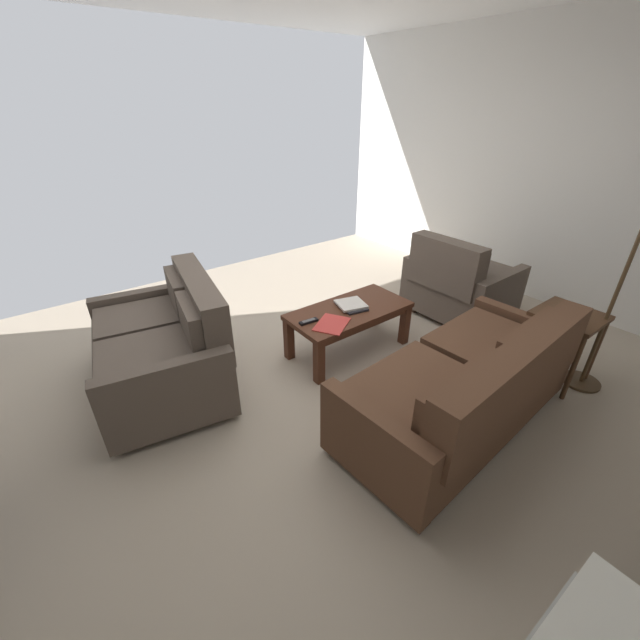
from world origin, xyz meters
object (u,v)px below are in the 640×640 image
Objects in this scene: book_stack at (351,305)px; sofa_main at (468,386)px; end_table at (566,327)px; armchair_side at (458,283)px; loose_magazine at (332,324)px; coffee_table at (349,316)px; loveseat_near at (166,345)px; tv_remote at (308,322)px.

sofa_main is at bearing 88.20° from book_stack.
book_stack is at bearing -91.80° from sofa_main.
armchair_side is at bearing -102.78° from end_table.
coffee_table is at bearing 81.21° from loose_magazine.
sofa_main is at bearing 130.61° from loveseat_near.
sofa_main is 1.22m from book_stack.
tv_remote is (0.42, -1.21, 0.09)m from sofa_main.
loveseat_near is 4.77× the size of loose_magazine.
loveseat_near is at bearing -18.27° from coffee_table.
armchair_side is at bearing 174.03° from tv_remote.
end_table is 1.87× the size of book_stack.
coffee_table is 6.57× the size of tv_remote.
end_table is 1.18m from armchair_side.
end_table is (-1.06, 0.11, 0.13)m from sofa_main.
armchair_side is (-1.32, -1.03, 0.02)m from sofa_main.
loveseat_near reaches higher than book_stack.
sofa_main is 1.29× the size of loveseat_near.
armchair_side is at bearing 171.52° from book_stack.
sofa_main is 6.14× the size of loose_magazine.
sofa_main reaches higher than book_stack.
sofa_main is at bearing -16.14° from loose_magazine.
sofa_main is 1.11m from loose_magazine.
tv_remote is at bearing -167.41° from loose_magazine.
tv_remote is at bearing -2.41° from coffee_table.
sofa_main is 3.11× the size of end_table.
sofa_main is at bearing -5.99° from end_table.
armchair_side is at bearing 166.96° from loveseat_near.
armchair_side is (-2.74, 0.64, 0.00)m from loveseat_near.
tv_remote is at bearing 155.70° from loveseat_near.
armchair_side reaches higher than end_table.
loveseat_near is 3.06m from end_table.
book_stack is (1.02, -1.33, -0.04)m from end_table.
armchair_side is 1.61m from loose_magazine.
coffee_table is 0.10m from book_stack.
loose_magazine is at bearing 24.07° from book_stack.
armchair_side is 3.01× the size of book_stack.
sofa_main is 1.29m from tv_remote.
loose_magazine is at bearing -1.56° from armchair_side.
tv_remote is at bearing -5.97° from armchair_side.
book_stack is at bearing -8.48° from armchair_side.
tv_remote is (1.48, -1.32, -0.05)m from end_table.
loveseat_near is 1.10m from tv_remote.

